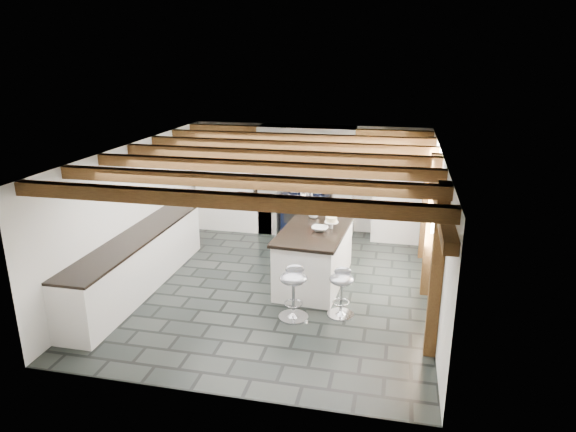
% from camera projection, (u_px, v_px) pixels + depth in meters
% --- Properties ---
extents(ground, '(6.00, 6.00, 0.00)m').
position_uv_depth(ground, '(277.00, 285.00, 8.66)').
color(ground, black).
rests_on(ground, ground).
extents(room_shell, '(6.00, 6.03, 6.00)m').
position_uv_depth(room_shell, '(263.00, 199.00, 9.78)').
color(room_shell, white).
rests_on(room_shell, ground).
extents(range_cooker, '(1.00, 0.63, 0.99)m').
position_uv_depth(range_cooker, '(306.00, 212.00, 11.01)').
color(range_cooker, black).
rests_on(range_cooker, ground).
extents(kitchen_island, '(1.16, 2.03, 1.30)m').
position_uv_depth(kitchen_island, '(315.00, 255.00, 8.62)').
color(kitchen_island, white).
rests_on(kitchen_island, ground).
extents(bar_stool_near, '(0.42, 0.42, 0.75)m').
position_uv_depth(bar_stool_near, '(341.00, 287.00, 7.51)').
color(bar_stool_near, silver).
rests_on(bar_stool_near, ground).
extents(bar_stool_far, '(0.50, 0.50, 0.82)m').
position_uv_depth(bar_stool_far, '(293.00, 286.00, 7.43)').
color(bar_stool_far, silver).
rests_on(bar_stool_far, ground).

